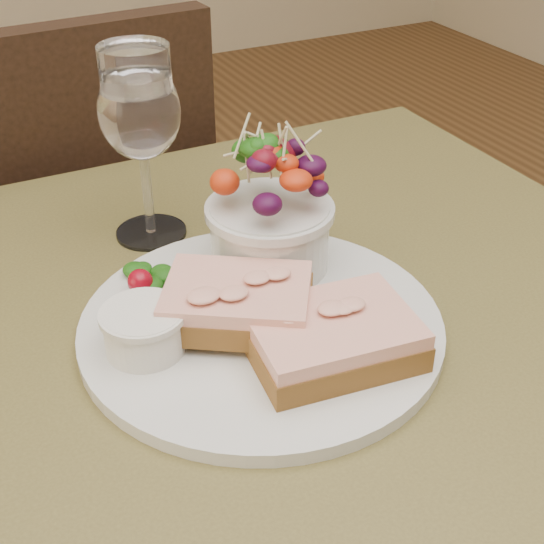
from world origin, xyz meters
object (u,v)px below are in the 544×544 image
cafe_table (276,443)px  chair_far (67,363)px  sandwich_back (237,302)px  sandwich_front (332,337)px  ramekin (144,329)px  wine_glass (140,117)px  salad_bowl (270,207)px  dinner_plate (261,325)px

cafe_table → chair_far: 0.73m
chair_far → sandwich_back: 0.78m
sandwich_front → ramekin: size_ratio=2.18×
wine_glass → sandwich_front: bearing=-77.4°
cafe_table → sandwich_back: (-0.02, 0.03, 0.14)m
cafe_table → ramekin: bearing=158.9°
chair_far → ramekin: size_ratio=14.67×
ramekin → wine_glass: (0.07, 0.19, 0.09)m
ramekin → salad_bowl: size_ratio=0.48×
dinner_plate → ramekin: bearing=176.3°
chair_far → dinner_plate: bearing=94.0°
chair_far → cafe_table: bearing=93.5°
cafe_table → dinner_plate: 0.11m
cafe_table → wine_glass: wine_glass is taller
dinner_plate → sandwich_front: sandwich_front is taller
wine_glass → cafe_table: bearing=-83.2°
chair_far → dinner_plate: size_ratio=3.03×
sandwich_front → dinner_plate: bearing=120.8°
salad_bowl → wine_glass: wine_glass is taller
cafe_table → chair_far: chair_far is taller
dinner_plate → salad_bowl: size_ratio=2.34×
cafe_table → sandwich_back: sandwich_back is taller
ramekin → salad_bowl: bearing=25.0°
chair_far → ramekin: chair_far is taller
cafe_table → chair_far: bearing=97.1°
cafe_table → salad_bowl: bearing=66.0°
dinner_plate → sandwich_back: 0.04m
dinner_plate → salad_bowl: bearing=58.5°
sandwich_back → wine_glass: (-0.01, 0.19, 0.09)m
sandwich_front → salad_bowl: size_ratio=1.05×
chair_far → wine_glass: (0.05, -0.41, 0.58)m
dinner_plate → ramekin: 0.10m
wine_glass → dinner_plate: bearing=-81.6°
chair_far → dinner_plate: (0.08, -0.60, 0.46)m
ramekin → wine_glass: bearing=70.0°
sandwich_front → sandwich_back: (-0.05, 0.06, 0.01)m
sandwich_front → ramekin: ramekin is taller
sandwich_back → salad_bowl: (0.06, 0.07, 0.04)m
ramekin → sandwich_back: bearing=-4.3°
chair_far → wine_glass: 0.71m
chair_far → wine_glass: bearing=93.7°
dinner_plate → sandwich_back: size_ratio=2.08×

